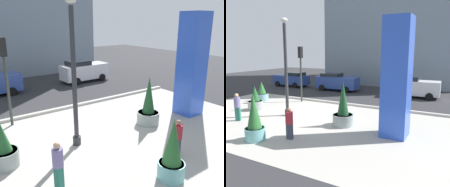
% 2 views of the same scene
% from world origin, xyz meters
% --- Properties ---
extents(ground_plane, '(60.00, 60.00, 0.00)m').
position_xyz_m(ground_plane, '(0.00, 4.00, 0.00)').
color(ground_plane, '#2D2D30').
extents(plaza_pavement, '(18.00, 10.00, 0.02)m').
position_xyz_m(plaza_pavement, '(0.00, -2.00, 0.00)').
color(plaza_pavement, '#ADA89E').
rests_on(plaza_pavement, ground_plane).
extents(curb_strip, '(18.00, 0.24, 0.16)m').
position_xyz_m(curb_strip, '(0.00, 3.12, 0.08)').
color(curb_strip, '#B7B2A8').
rests_on(curb_strip, ground_plane).
extents(lamp_post, '(0.44, 0.44, 6.17)m').
position_xyz_m(lamp_post, '(-0.91, -1.38, 3.00)').
color(lamp_post, '#2D2D33').
rests_on(lamp_post, ground_plane).
extents(art_pillar_blue, '(1.24, 1.24, 5.77)m').
position_xyz_m(art_pillar_blue, '(6.23, -1.79, 2.88)').
color(art_pillar_blue, blue).
rests_on(art_pillar_blue, ground_plane).
extents(potted_plant_curbside, '(1.06, 1.06, 1.74)m').
position_xyz_m(potted_plant_curbside, '(-3.91, -1.31, 0.65)').
color(potted_plant_curbside, gray).
rests_on(potted_plant_curbside, ground_plane).
extents(potted_plant_mid_plaza, '(1.17, 1.17, 2.54)m').
position_xyz_m(potted_plant_mid_plaza, '(3.24, -1.54, 0.91)').
color(potted_plant_mid_plaza, gray).
rests_on(potted_plant_mid_plaza, ground_plane).
extents(potted_plant_near_right, '(0.94, 0.94, 2.26)m').
position_xyz_m(potted_plant_near_right, '(0.58, -5.46, 0.95)').
color(potted_plant_near_right, '#6BB2B2').
rests_on(potted_plant_near_right, ground_plane).
extents(traffic_light_far_side, '(0.28, 0.42, 4.51)m').
position_xyz_m(traffic_light_far_side, '(-2.68, 2.50, 3.04)').
color(traffic_light_far_side, '#333833').
rests_on(traffic_light_far_side, ground_plane).
extents(car_intersection, '(4.29, 2.05, 1.91)m').
position_xyz_m(car_intersection, '(5.23, 8.79, 0.97)').
color(car_intersection, silver).
rests_on(car_intersection, ground_plane).
extents(pedestrian_on_sidewalk, '(0.39, 0.39, 1.56)m').
position_xyz_m(pedestrian_on_sidewalk, '(1.92, -4.58, 0.86)').
color(pedestrian_on_sidewalk, '#33384C').
rests_on(pedestrian_on_sidewalk, ground_plane).
extents(pedestrian_by_curb, '(0.49, 0.49, 1.69)m').
position_xyz_m(pedestrian_by_curb, '(-2.79, -3.70, 0.94)').
color(pedestrian_by_curb, '#236656').
rests_on(pedestrian_by_curb, ground_plane).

